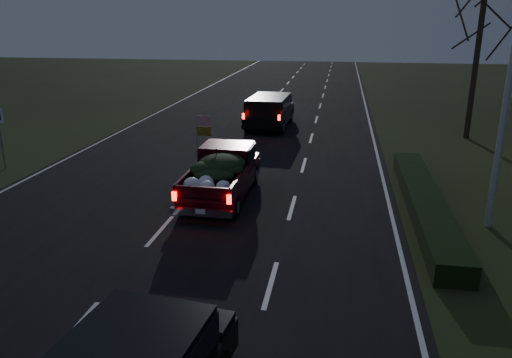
% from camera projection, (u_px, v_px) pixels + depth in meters
% --- Properties ---
extents(ground, '(120.00, 120.00, 0.00)m').
position_uv_depth(ground, '(160.00, 231.00, 14.50)').
color(ground, black).
rests_on(ground, ground).
extents(road_asphalt, '(14.00, 120.00, 0.02)m').
position_uv_depth(road_asphalt, '(160.00, 231.00, 14.50)').
color(road_asphalt, black).
rests_on(road_asphalt, ground).
extents(hedge_row, '(1.00, 10.00, 0.60)m').
position_uv_depth(hedge_row, '(424.00, 202.00, 15.98)').
color(hedge_row, black).
rests_on(hedge_row, ground).
extents(bare_tree_far, '(3.60, 3.60, 7.00)m').
position_uv_depth(bare_tree_far, '(480.00, 33.00, 24.19)').
color(bare_tree_far, black).
rests_on(bare_tree_far, ground).
extents(pickup_truck, '(1.88, 4.83, 2.52)m').
position_uv_depth(pickup_truck, '(222.00, 171.00, 16.98)').
color(pickup_truck, '#3C0811').
rests_on(pickup_truck, ground).
extents(lead_suv, '(2.28, 5.09, 1.44)m').
position_uv_depth(lead_suv, '(269.00, 108.00, 27.86)').
color(lead_suv, black).
rests_on(lead_suv, ground).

